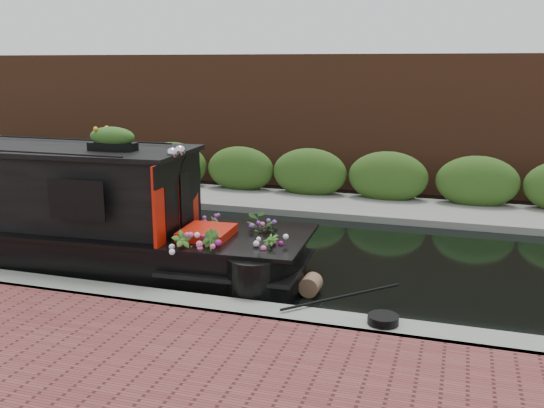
% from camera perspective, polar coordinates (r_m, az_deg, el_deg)
% --- Properties ---
extents(ground, '(80.00, 80.00, 0.00)m').
position_cam_1_polar(ground, '(12.35, -1.81, -4.52)').
color(ground, black).
rests_on(ground, ground).
extents(near_bank_coping, '(40.00, 0.60, 0.50)m').
position_cam_1_polar(near_bank_coping, '(9.50, -8.54, -10.24)').
color(near_bank_coping, gray).
rests_on(near_bank_coping, ground).
extents(far_bank_path, '(40.00, 2.40, 0.34)m').
position_cam_1_polar(far_bank_path, '(16.23, 3.12, -0.22)').
color(far_bank_path, gray).
rests_on(far_bank_path, ground).
extents(far_hedge, '(40.00, 1.10, 2.80)m').
position_cam_1_polar(far_hedge, '(17.08, 3.88, 0.45)').
color(far_hedge, '#30531B').
rests_on(far_hedge, ground).
extents(far_brick_wall, '(40.00, 1.00, 8.00)m').
position_cam_1_polar(far_brick_wall, '(19.08, 5.40, 1.77)').
color(far_brick_wall, brown).
rests_on(far_brick_wall, ground).
extents(rope_fender, '(0.33, 0.37, 0.33)m').
position_cam_1_polar(rope_fender, '(10.13, 3.66, -7.61)').
color(rope_fender, brown).
rests_on(rope_fender, ground).
extents(coiled_mooring_rope, '(0.43, 0.43, 0.12)m').
position_cam_1_polar(coiled_mooring_rope, '(8.61, 10.41, -10.64)').
color(coiled_mooring_rope, black).
rests_on(coiled_mooring_rope, near_bank_coping).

